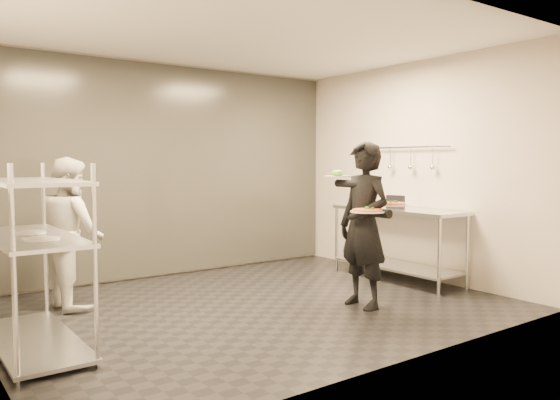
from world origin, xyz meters
TOP-DOWN VIEW (x-y plane):
  - room_shell at (0.00, 1.18)m, footprint 5.00×4.00m
  - pass_rack at (-2.15, -0.00)m, footprint 0.60×1.60m
  - prep_counter at (2.18, 0.00)m, footprint 0.60×1.80m
  - utensil_rail at (2.43, -0.00)m, footprint 0.07×1.20m
  - waiter at (0.90, -0.69)m, footprint 0.41×0.63m
  - chef at (-1.55, 1.10)m, footprint 0.65×0.80m
  - pizza_plate_near at (0.74, -0.90)m, footprint 0.33×0.33m
  - pizza_plate_far at (1.09, -0.89)m, footprint 0.33×0.33m
  - salad_plate at (0.83, -0.36)m, footprint 0.29×0.29m
  - pos_monitor at (2.06, -0.07)m, footprint 0.10×0.25m
  - bottle_green at (2.17, 0.80)m, footprint 0.06×0.06m
  - bottle_clear at (2.16, 0.80)m, footprint 0.06×0.06m
  - bottle_dark at (2.13, 0.60)m, footprint 0.06×0.06m

SIDE VIEW (x-z plane):
  - prep_counter at x=2.18m, z-range 0.17..1.09m
  - pass_rack at x=-2.15m, z-range 0.02..1.52m
  - chef at x=-1.55m, z-range 0.00..1.56m
  - waiter at x=0.90m, z-range 0.00..1.72m
  - pos_monitor at x=2.06m, z-range 0.92..1.09m
  - bottle_clear at x=2.16m, z-range 0.92..1.12m
  - bottle_green at x=2.17m, z-range 0.92..1.14m
  - pizza_plate_near at x=0.74m, z-range 1.00..1.06m
  - bottle_dark at x=2.13m, z-range 0.92..1.14m
  - pizza_plate_far at x=1.09m, z-range 1.05..1.11m
  - salad_plate at x=0.83m, z-range 1.34..1.41m
  - room_shell at x=0.00m, z-range 0.00..2.80m
  - utensil_rail at x=2.43m, z-range 1.39..1.70m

